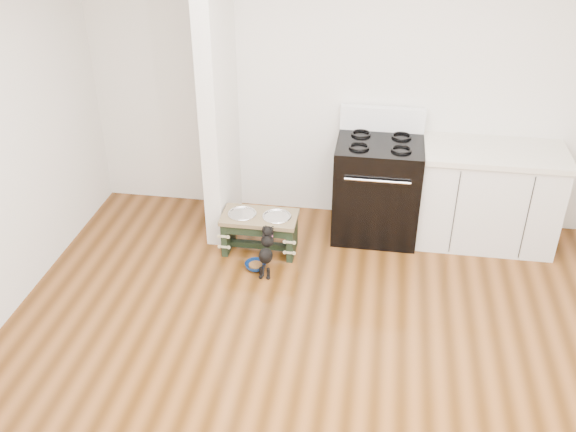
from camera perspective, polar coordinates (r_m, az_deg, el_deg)
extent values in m
plane|color=#45260C|center=(4.45, 3.02, -15.84)|extent=(5.00, 5.00, 0.00)
plane|color=silver|center=(5.87, 6.18, 11.87)|extent=(5.00, 0.00, 5.00)
cube|color=silver|center=(5.67, -6.25, 11.18)|extent=(0.15, 0.80, 2.70)
cube|color=black|center=(5.90, 7.91, 2.41)|extent=(0.76, 0.65, 0.92)
cube|color=black|center=(5.66, 7.74, 0.41)|extent=(0.58, 0.02, 0.50)
cylinder|color=silver|center=(5.47, 7.96, 3.09)|extent=(0.56, 0.02, 0.02)
cube|color=white|center=(5.91, 8.40, 8.54)|extent=(0.76, 0.08, 0.22)
torus|color=black|center=(5.57, 6.34, 6.16)|extent=(0.18, 0.18, 0.02)
torus|color=black|center=(5.57, 10.05, 5.86)|extent=(0.18, 0.18, 0.02)
torus|color=black|center=(5.83, 6.51, 7.29)|extent=(0.18, 0.18, 0.02)
torus|color=black|center=(5.82, 10.07, 7.00)|extent=(0.18, 0.18, 0.02)
cube|color=silver|center=(6.02, 17.24, 1.49)|extent=(1.20, 0.60, 0.86)
cube|color=beige|center=(5.82, 17.92, 5.40)|extent=(1.24, 0.64, 0.05)
cube|color=black|center=(5.98, 16.94, -2.88)|extent=(1.20, 0.06, 0.10)
cube|color=black|center=(5.79, -5.35, -1.43)|extent=(0.05, 0.32, 0.33)
cube|color=black|center=(5.68, 0.38, -1.92)|extent=(0.05, 0.32, 0.33)
cube|color=black|center=(5.54, -2.83, -1.40)|extent=(0.53, 0.03, 0.08)
cube|color=black|center=(5.79, -2.49, -2.59)|extent=(0.53, 0.05, 0.05)
cube|color=brown|center=(5.63, -2.55, -0.11)|extent=(0.67, 0.36, 0.04)
cylinder|color=silver|center=(5.66, -4.09, 0.03)|extent=(0.23, 0.23, 0.04)
cylinder|color=silver|center=(5.61, -1.00, -0.22)|extent=(0.23, 0.23, 0.04)
torus|color=silver|center=(5.65, -4.10, 0.22)|extent=(0.26, 0.26, 0.02)
torus|color=silver|center=(5.59, -1.00, -0.03)|extent=(0.26, 0.26, 0.02)
cylinder|color=black|center=(5.44, -2.43, -5.05)|extent=(0.03, 0.03, 0.10)
cylinder|color=black|center=(5.43, -1.76, -5.12)|extent=(0.03, 0.03, 0.10)
sphere|color=black|center=(5.46, -2.44, -5.44)|extent=(0.04, 0.04, 0.04)
sphere|color=black|center=(5.45, -1.77, -5.50)|extent=(0.04, 0.04, 0.04)
ellipsoid|color=black|center=(5.41, -1.99, -3.56)|extent=(0.12, 0.27, 0.24)
sphere|color=black|center=(5.43, -1.84, -2.22)|extent=(0.11, 0.11, 0.11)
sphere|color=black|center=(5.42, -1.79, -1.39)|extent=(0.09, 0.09, 0.09)
sphere|color=black|center=(5.48, -1.99, -1.01)|extent=(0.03, 0.03, 0.03)
sphere|color=black|center=(5.47, -1.35, -1.07)|extent=(0.03, 0.03, 0.03)
cylinder|color=black|center=(5.37, -2.19, -4.86)|extent=(0.02, 0.08, 0.09)
torus|color=#EE4684|center=(5.43, -1.81, -1.79)|extent=(0.09, 0.06, 0.08)
imported|color=navy|center=(5.56, -2.90, -4.45)|extent=(0.24, 0.24, 0.06)
cylinder|color=#543018|center=(5.56, -2.90, -4.41)|extent=(0.12, 0.12, 0.02)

